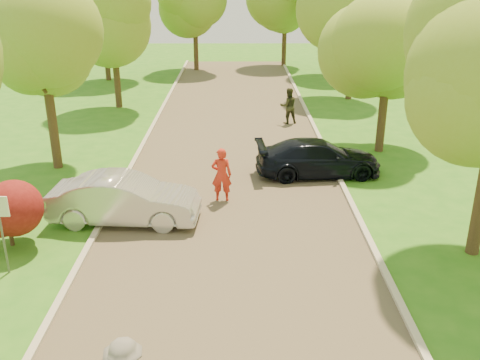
{
  "coord_description": "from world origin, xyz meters",
  "views": [
    {
      "loc": [
        0.21,
        -8.18,
        7.44
      ],
      "look_at": [
        0.29,
        7.28,
        1.3
      ],
      "focal_mm": 40.0,
      "sensor_mm": 36.0,
      "label": 1
    }
  ],
  "objects_px": {
    "dark_sedan": "(318,158)",
    "person_striped": "(222,175)",
    "street_sign": "(0,219)",
    "silver_sedan": "(125,199)",
    "person_olive": "(288,106)"
  },
  "relations": [
    {
      "from": "dark_sedan",
      "to": "person_striped",
      "type": "bearing_deg",
      "value": 119.08
    },
    {
      "from": "street_sign",
      "to": "silver_sedan",
      "type": "xyz_separation_m",
      "value": [
        2.5,
        3.03,
        -0.81
      ]
    },
    {
      "from": "street_sign",
      "to": "person_olive",
      "type": "bearing_deg",
      "value": 59.24
    },
    {
      "from": "street_sign",
      "to": "person_striped",
      "type": "relative_size",
      "value": 1.15
    },
    {
      "from": "street_sign",
      "to": "dark_sedan",
      "type": "xyz_separation_m",
      "value": [
        9.1,
        7.1,
        -0.87
      ]
    },
    {
      "from": "silver_sedan",
      "to": "person_olive",
      "type": "height_order",
      "value": "person_olive"
    },
    {
      "from": "street_sign",
      "to": "person_olive",
      "type": "distance_m",
      "value": 16.85
    },
    {
      "from": "street_sign",
      "to": "silver_sedan",
      "type": "bearing_deg",
      "value": 50.47
    },
    {
      "from": "silver_sedan",
      "to": "person_olive",
      "type": "xyz_separation_m",
      "value": [
        6.11,
        11.44,
        0.16
      ]
    },
    {
      "from": "street_sign",
      "to": "silver_sedan",
      "type": "height_order",
      "value": "street_sign"
    },
    {
      "from": "silver_sedan",
      "to": "person_olive",
      "type": "relative_size",
      "value": 2.52
    },
    {
      "from": "person_striped",
      "to": "silver_sedan",
      "type": "bearing_deg",
      "value": 29.9
    },
    {
      "from": "street_sign",
      "to": "person_striped",
      "type": "xyz_separation_m",
      "value": [
        5.47,
        4.65,
        -0.62
      ]
    },
    {
      "from": "person_striped",
      "to": "person_olive",
      "type": "bearing_deg",
      "value": -106.56
    },
    {
      "from": "dark_sedan",
      "to": "person_olive",
      "type": "relative_size",
      "value": 2.61
    }
  ]
}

